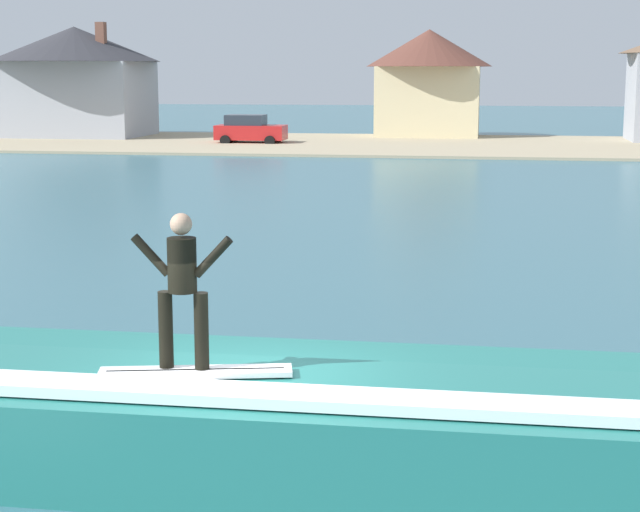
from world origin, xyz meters
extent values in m
plane|color=#356572|center=(0.00, 0.00, 0.00)|extent=(260.00, 260.00, 0.00)
cube|color=#25776F|center=(0.00, 0.38, 0.55)|extent=(10.73, 3.25, 1.10)
cube|color=#25776F|center=(0.00, -0.03, 1.16)|extent=(9.12, 1.46, 0.12)
cube|color=white|center=(0.00, -0.67, 1.18)|extent=(9.66, 0.58, 0.12)
cube|color=white|center=(-0.47, -0.24, 1.27)|extent=(2.15, 0.83, 0.06)
cube|color=black|center=(-0.47, -0.24, 1.30)|extent=(1.91, 0.48, 0.01)
cylinder|color=black|center=(-0.81, -0.21, 1.73)|extent=(0.16, 0.16, 0.86)
cylinder|color=black|center=(-0.40, -0.21, 1.73)|extent=(0.16, 0.16, 0.86)
cylinder|color=black|center=(-0.60, -0.21, 2.46)|extent=(0.32, 0.32, 0.60)
sphere|color=tan|center=(-0.60, -0.21, 2.91)|extent=(0.24, 0.24, 0.24)
cylinder|color=black|center=(-0.95, -0.21, 2.56)|extent=(0.45, 0.10, 0.47)
cylinder|color=black|center=(-0.26, -0.21, 2.56)|extent=(0.45, 0.10, 0.47)
cube|color=tan|center=(0.00, 53.24, 0.07)|extent=(120.00, 18.82, 0.15)
cube|color=red|center=(-11.96, 52.58, 0.77)|extent=(4.32, 1.96, 0.90)
cube|color=#262D38|center=(-12.28, 52.58, 1.54)|extent=(2.38, 1.77, 0.64)
cylinder|color=black|center=(-10.55, 53.61, 0.32)|extent=(0.64, 0.22, 0.64)
cylinder|color=black|center=(-10.55, 51.55, 0.32)|extent=(0.64, 0.22, 0.64)
cylinder|color=black|center=(-13.36, 53.61, 0.32)|extent=(0.64, 0.22, 0.64)
cylinder|color=black|center=(-13.36, 51.55, 0.32)|extent=(0.64, 0.22, 0.64)
cube|color=#9EA3AD|center=(-25.28, 57.35, 2.59)|extent=(9.35, 7.16, 5.18)
cone|color=#2D2D33|center=(-25.28, 57.35, 6.34)|extent=(11.59, 11.59, 2.33)
cube|color=brown|center=(-22.94, 56.27, 6.84)|extent=(0.60, 0.60, 1.80)
cube|color=beige|center=(-1.46, 61.22, 2.42)|extent=(6.90, 5.63, 4.85)
cone|color=brown|center=(-1.46, 61.22, 6.09)|extent=(8.56, 8.56, 2.49)
camera|label=1|loc=(2.64, -10.90, 4.54)|focal=58.25mm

